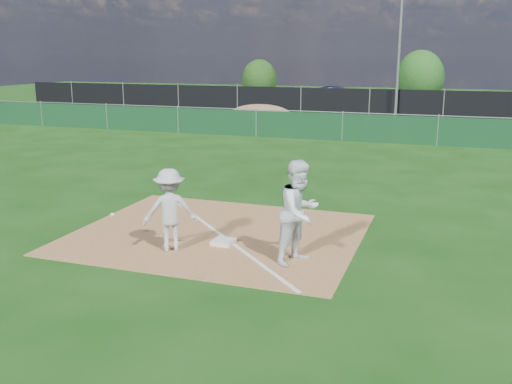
{
  "coord_description": "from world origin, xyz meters",
  "views": [
    {
      "loc": [
        4.62,
        -9.78,
        3.81
      ],
      "look_at": [
        0.86,
        1.0,
        1.0
      ],
      "focal_mm": 40.0,
      "sensor_mm": 36.0,
      "label": 1
    }
  ],
  "objects_px": {
    "play_at_first": "(170,210)",
    "tree_left": "(259,80)",
    "tree_mid": "(420,77)",
    "runner": "(300,212)",
    "light_pole": "(399,48)",
    "car_mid": "(340,99)",
    "car_left": "(307,101)",
    "first_base": "(223,242)",
    "car_right": "(450,105)"
  },
  "relations": [
    {
      "from": "play_at_first",
      "to": "tree_left",
      "type": "relative_size",
      "value": 0.61
    },
    {
      "from": "tree_left",
      "to": "tree_mid",
      "type": "distance_m",
      "value": 12.19
    },
    {
      "from": "runner",
      "to": "tree_mid",
      "type": "height_order",
      "value": "tree_mid"
    },
    {
      "from": "light_pole",
      "to": "tree_left",
      "type": "relative_size",
      "value": 2.45
    },
    {
      "from": "light_pole",
      "to": "car_mid",
      "type": "height_order",
      "value": "light_pole"
    },
    {
      "from": "car_left",
      "to": "tree_mid",
      "type": "bearing_deg",
      "value": -59.93
    },
    {
      "from": "play_at_first",
      "to": "runner",
      "type": "relative_size",
      "value": 1.02
    },
    {
      "from": "car_left",
      "to": "first_base",
      "type": "bearing_deg",
      "value": 176.08
    },
    {
      "from": "light_pole",
      "to": "first_base",
      "type": "relative_size",
      "value": 19.1
    },
    {
      "from": "car_mid",
      "to": "car_right",
      "type": "bearing_deg",
      "value": -108.5
    },
    {
      "from": "first_base",
      "to": "runner",
      "type": "bearing_deg",
      "value": -14.76
    },
    {
      "from": "light_pole",
      "to": "play_at_first",
      "type": "xyz_separation_m",
      "value": [
        -1.96,
        -22.99,
        -3.17
      ]
    },
    {
      "from": "car_left",
      "to": "tree_left",
      "type": "distance_m",
      "value": 8.72
    },
    {
      "from": "car_left",
      "to": "tree_mid",
      "type": "xyz_separation_m",
      "value": [
        6.61,
        6.52,
        1.31
      ]
    },
    {
      "from": "light_pole",
      "to": "tree_mid",
      "type": "distance_m",
      "value": 10.68
    },
    {
      "from": "light_pole",
      "to": "tree_mid",
      "type": "relative_size",
      "value": 2.01
    },
    {
      "from": "first_base",
      "to": "light_pole",
      "type": "bearing_deg",
      "value": 87.12
    },
    {
      "from": "light_pole",
      "to": "first_base",
      "type": "height_order",
      "value": "light_pole"
    },
    {
      "from": "car_mid",
      "to": "tree_mid",
      "type": "height_order",
      "value": "tree_mid"
    },
    {
      "from": "car_mid",
      "to": "tree_left",
      "type": "xyz_separation_m",
      "value": [
        -7.43,
        5.1,
        0.88
      ]
    },
    {
      "from": "car_right",
      "to": "tree_mid",
      "type": "xyz_separation_m",
      "value": [
        -2.24,
        5.61,
        1.44
      ]
    },
    {
      "from": "first_base",
      "to": "tree_left",
      "type": "relative_size",
      "value": 0.13
    },
    {
      "from": "car_mid",
      "to": "car_right",
      "type": "distance_m",
      "value": 7.02
    },
    {
      "from": "light_pole",
      "to": "car_right",
      "type": "relative_size",
      "value": 1.94
    },
    {
      "from": "car_left",
      "to": "tree_left",
      "type": "xyz_separation_m",
      "value": [
        -5.57,
        6.65,
        0.95
      ]
    },
    {
      "from": "runner",
      "to": "tree_left",
      "type": "xyz_separation_m",
      "value": [
        -12.2,
        33.38,
        0.71
      ]
    },
    {
      "from": "runner",
      "to": "first_base",
      "type": "bearing_deg",
      "value": 100.77
    },
    {
      "from": "tree_mid",
      "to": "car_right",
      "type": "bearing_deg",
      "value": -68.25
    },
    {
      "from": "runner",
      "to": "play_at_first",
      "type": "bearing_deg",
      "value": 120.43
    },
    {
      "from": "light_pole",
      "to": "tree_left",
      "type": "xyz_separation_m",
      "value": [
        -11.62,
        10.61,
        -2.32
      ]
    },
    {
      "from": "car_left",
      "to": "tree_left",
      "type": "relative_size",
      "value": 1.3
    },
    {
      "from": "light_pole",
      "to": "play_at_first",
      "type": "height_order",
      "value": "light_pole"
    },
    {
      "from": "play_at_first",
      "to": "tree_mid",
      "type": "bearing_deg",
      "value": 85.7
    },
    {
      "from": "play_at_first",
      "to": "tree_left",
      "type": "xyz_separation_m",
      "value": [
        -9.66,
        33.6,
        0.85
      ]
    },
    {
      "from": "car_right",
      "to": "tree_mid",
      "type": "distance_m",
      "value": 6.21
    },
    {
      "from": "light_pole",
      "to": "runner",
      "type": "distance_m",
      "value": 22.98
    },
    {
      "from": "light_pole",
      "to": "runner",
      "type": "xyz_separation_m",
      "value": [
        0.58,
        -22.77,
        -3.03
      ]
    },
    {
      "from": "car_left",
      "to": "tree_mid",
      "type": "height_order",
      "value": "tree_mid"
    },
    {
      "from": "tree_mid",
      "to": "car_left",
      "type": "bearing_deg",
      "value": -135.39
    },
    {
      "from": "tree_mid",
      "to": "car_mid",
      "type": "bearing_deg",
      "value": -133.69
    },
    {
      "from": "car_right",
      "to": "tree_left",
      "type": "distance_m",
      "value": 15.56
    },
    {
      "from": "car_left",
      "to": "tree_left",
      "type": "bearing_deg",
      "value": 25.4
    },
    {
      "from": "car_mid",
      "to": "car_right",
      "type": "height_order",
      "value": "car_mid"
    },
    {
      "from": "car_left",
      "to": "car_mid",
      "type": "bearing_deg",
      "value": -64.78
    },
    {
      "from": "car_right",
      "to": "runner",
      "type": "bearing_deg",
      "value": -159.99
    },
    {
      "from": "play_at_first",
      "to": "tree_mid",
      "type": "xyz_separation_m",
      "value": [
        2.52,
        33.48,
        1.21
      ]
    },
    {
      "from": "car_left",
      "to": "car_right",
      "type": "height_order",
      "value": "car_left"
    },
    {
      "from": "light_pole",
      "to": "tree_mid",
      "type": "xyz_separation_m",
      "value": [
        0.56,
        10.49,
        -1.95
      ]
    },
    {
      "from": "first_base",
      "to": "car_right",
      "type": "height_order",
      "value": "car_right"
    },
    {
      "from": "car_left",
      "to": "runner",
      "type": "bearing_deg",
      "value": 179.39
    }
  ]
}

